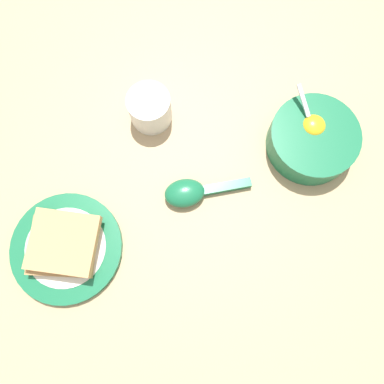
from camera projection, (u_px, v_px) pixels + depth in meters
The scene contains 6 objects.
ground_plane at pixel (215, 242), 0.61m from camera, with size 3.00×3.00×0.00m, color tan.
egg_bowl at pixel (312, 139), 0.63m from camera, with size 0.15×0.15×0.08m.
toast_plate at pixel (67, 248), 0.60m from camera, with size 0.18×0.18×0.01m.
toast_sandwich at pixel (63, 244), 0.58m from camera, with size 0.12×0.11×0.03m.
soup_spoon at pixel (191, 192), 0.62m from camera, with size 0.15×0.05×0.03m.
drinking_cup at pixel (150, 108), 0.64m from camera, with size 0.07×0.07×0.06m.
Camera 1 is at (0.04, 0.07, 0.61)m, focal length 35.00 mm.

